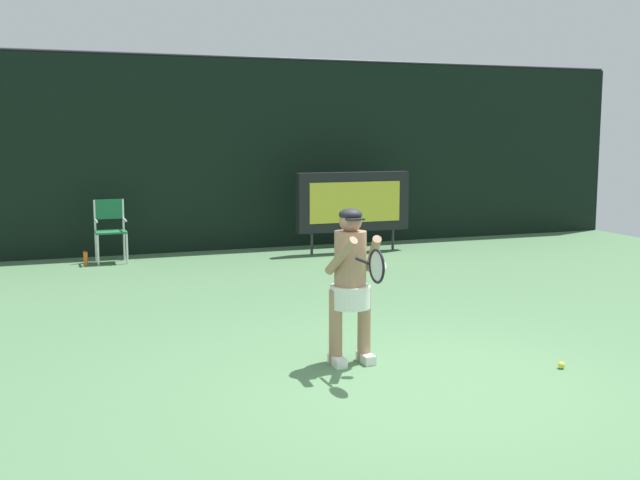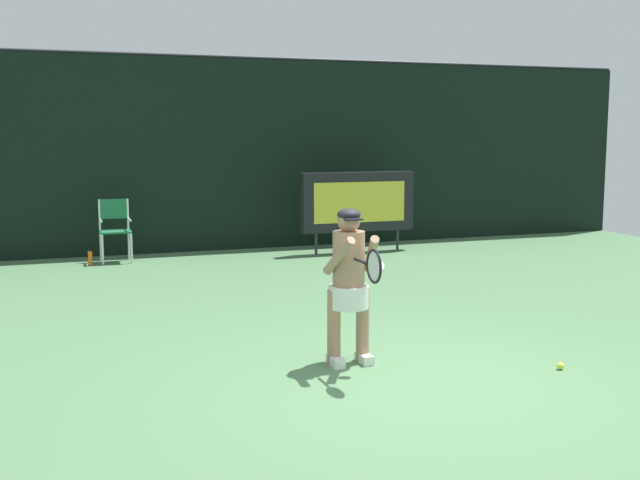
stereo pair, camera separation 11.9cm
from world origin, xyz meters
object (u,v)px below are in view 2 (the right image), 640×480
water_bottle (90,258)px  tennis_racket (373,266)px  scoreboard (358,202)px  tennis_player (349,279)px  tennis_ball_loose (560,366)px  umpire_chair (115,226)px

water_bottle → tennis_racket: (2.00, -7.34, 0.94)m
scoreboard → tennis_racket: size_ratio=3.65×
tennis_player → tennis_ball_loose: bearing=-25.8°
tennis_ball_loose → tennis_player: bearing=154.2°
umpire_chair → tennis_player: (1.56, -6.99, 0.22)m
umpire_chair → tennis_player: 7.16m
umpire_chair → tennis_ball_loose: bearing=-66.8°
umpire_chair → scoreboard: bearing=-5.3°
water_bottle → tennis_ball_loose: 8.52m
water_bottle → tennis_player: (2.01, -6.74, 0.71)m
scoreboard → water_bottle: size_ratio=8.30×
scoreboard → tennis_ball_loose: (-1.00, -7.45, -0.91)m
water_bottle → tennis_player: bearing=-73.4°
scoreboard → tennis_player: size_ratio=1.45×
scoreboard → water_bottle: bearing=178.1°
umpire_chair → tennis_ball_loose: (3.37, -7.86, -0.58)m
umpire_chair → tennis_ball_loose: umpire_chair is taller
umpire_chair → water_bottle: size_ratio=4.08×
tennis_ball_loose → umpire_chair: bearing=113.2°
water_bottle → tennis_ball_loose: water_bottle is taller
tennis_racket → tennis_ball_loose: bearing=-4.2°
umpire_chair → tennis_ball_loose: 8.58m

